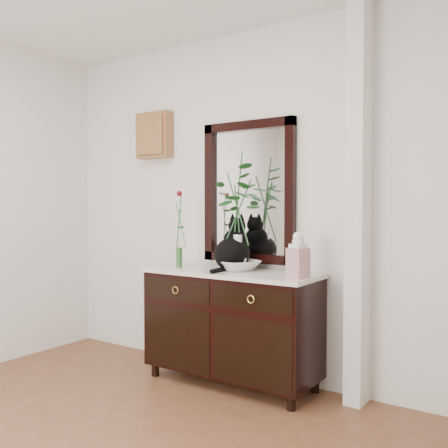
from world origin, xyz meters
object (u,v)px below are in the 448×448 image
Objects in this scene: cat at (232,243)px; lotus_bowl at (238,265)px; sideboard at (232,321)px; ginger_jar at (298,254)px.

lotus_bowl is at bearing -6.46° from cat.
cat is at bearing 177.96° from lotus_bowl.
sideboard is 0.78m from ginger_jar.
cat reaches higher than lotus_bowl.
ginger_jar is at bearing -13.31° from cat.
lotus_bowl is (0.03, 0.03, 0.41)m from sideboard.
ginger_jar is (0.57, -0.06, 0.53)m from sideboard.
sideboard is 0.42m from lotus_bowl.
sideboard is at bearing -67.56° from cat.
sideboard is 0.58m from cat.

